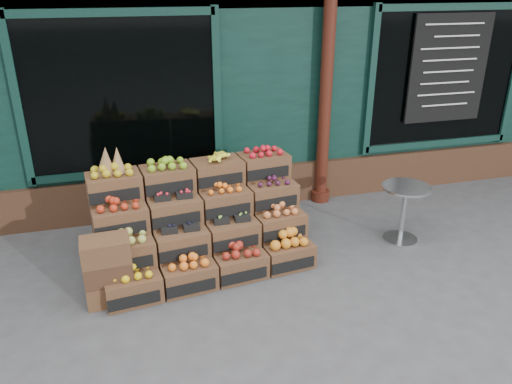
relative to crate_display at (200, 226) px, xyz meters
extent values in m
plane|color=#434345|center=(0.87, -0.75, -0.46)|extent=(60.00, 60.00, 0.00)
cube|color=black|center=(0.87, 4.45, 1.94)|extent=(12.00, 6.00, 4.80)
cube|color=black|center=(0.87, 1.50, 1.04)|extent=(12.00, 0.12, 3.00)
cube|color=#402719|center=(0.87, 1.43, -0.16)|extent=(12.00, 0.18, 0.60)
cube|color=black|center=(-0.73, 1.43, 1.29)|extent=(2.40, 0.06, 2.00)
cube|color=black|center=(4.07, 1.43, 1.29)|extent=(2.40, 0.06, 2.00)
cylinder|color=#43180F|center=(2.07, 1.30, 1.14)|extent=(0.18, 0.18, 3.20)
cube|color=black|center=(4.07, 1.35, 1.44)|extent=(1.30, 0.04, 1.60)
cube|color=brown|center=(-0.84, -0.59, -0.32)|extent=(0.63, 0.47, 0.29)
cube|color=black|center=(-0.81, -0.80, -0.35)|extent=(0.53, 0.08, 0.13)
cube|color=gold|center=(-0.84, -0.59, -0.13)|extent=(0.50, 0.36, 0.09)
cube|color=brown|center=(-0.24, -0.52, -0.32)|extent=(0.63, 0.47, 0.29)
cube|color=black|center=(-0.21, -0.73, -0.35)|extent=(0.53, 0.08, 0.13)
cube|color=orange|center=(-0.24, -0.52, -0.12)|extent=(0.50, 0.36, 0.10)
cube|color=brown|center=(0.36, -0.44, -0.32)|extent=(0.63, 0.47, 0.29)
cube|color=black|center=(0.39, -0.66, -0.35)|extent=(0.53, 0.08, 0.13)
cube|color=maroon|center=(0.36, -0.44, -0.12)|extent=(0.50, 0.36, 0.11)
cube|color=brown|center=(0.96, -0.37, -0.32)|extent=(0.63, 0.47, 0.29)
cube|color=black|center=(0.99, -0.59, -0.35)|extent=(0.53, 0.08, 0.13)
cube|color=orange|center=(0.96, -0.37, -0.10)|extent=(0.50, 0.36, 0.14)
cube|color=brown|center=(-0.87, -0.34, -0.03)|extent=(0.63, 0.47, 0.29)
cube|color=black|center=(-0.84, -0.56, -0.06)|extent=(0.53, 0.08, 0.13)
cube|color=#A2A447|center=(-0.87, -0.34, 0.17)|extent=(0.50, 0.36, 0.10)
cube|color=brown|center=(-0.27, -0.27, -0.03)|extent=(0.63, 0.47, 0.29)
cube|color=black|center=(-0.24, -0.49, -0.06)|extent=(0.53, 0.08, 0.13)
cube|color=black|center=(-0.27, -0.27, 0.14)|extent=(0.50, 0.36, 0.03)
cube|color=brown|center=(0.33, -0.20, -0.03)|extent=(0.63, 0.47, 0.29)
cube|color=black|center=(0.36, -0.41, -0.06)|extent=(0.53, 0.08, 0.13)
cube|color=#79AD3F|center=(0.33, -0.20, 0.14)|extent=(0.50, 0.36, 0.03)
cube|color=brown|center=(0.93, -0.13, -0.03)|extent=(0.63, 0.47, 0.29)
cube|color=black|center=(0.96, -0.34, -0.06)|extent=(0.53, 0.08, 0.13)
cube|color=#CE6C37|center=(0.93, -0.13, 0.17)|extent=(0.50, 0.36, 0.09)
cube|color=brown|center=(-0.89, -0.10, 0.26)|extent=(0.63, 0.47, 0.29)
cube|color=black|center=(-0.87, -0.31, 0.24)|extent=(0.53, 0.08, 0.13)
cube|color=#AA2A15|center=(-0.89, -0.10, 0.46)|extent=(0.50, 0.36, 0.10)
cube|color=brown|center=(-0.29, -0.03, 0.26)|extent=(0.63, 0.47, 0.29)
cube|color=black|center=(-0.27, -0.24, 0.24)|extent=(0.53, 0.08, 0.13)
cube|color=red|center=(-0.29, -0.03, 0.43)|extent=(0.50, 0.36, 0.04)
cube|color=brown|center=(0.31, 0.04, 0.26)|extent=(0.63, 0.47, 0.29)
cube|color=black|center=(0.33, -0.17, 0.24)|extent=(0.53, 0.08, 0.13)
cube|color=orange|center=(0.31, 0.04, 0.45)|extent=(0.50, 0.36, 0.08)
cube|color=brown|center=(0.91, 0.12, 0.26)|extent=(0.63, 0.47, 0.29)
cube|color=black|center=(0.93, -0.10, 0.24)|extent=(0.53, 0.08, 0.13)
cube|color=#3B132D|center=(0.91, 0.12, 0.45)|extent=(0.50, 0.36, 0.07)
cube|color=brown|center=(-0.92, 0.15, 0.56)|extent=(0.63, 0.47, 0.29)
cube|color=black|center=(-0.90, -0.07, 0.53)|extent=(0.53, 0.08, 0.13)
cube|color=#B69A19|center=(-0.92, 0.15, 0.75)|extent=(0.50, 0.36, 0.10)
cube|color=brown|center=(-0.32, 0.22, 0.56)|extent=(0.63, 0.47, 0.29)
cube|color=black|center=(-0.30, 0.00, 0.53)|extent=(0.53, 0.08, 0.13)
cube|color=#74A11E|center=(-0.32, 0.22, 0.75)|extent=(0.50, 0.36, 0.10)
cube|color=brown|center=(0.28, 0.29, 0.56)|extent=(0.63, 0.47, 0.29)
cube|color=black|center=(0.30, 0.08, 0.53)|extent=(0.53, 0.08, 0.13)
cube|color=yellow|center=(0.28, 0.29, 0.75)|extent=(0.50, 0.36, 0.09)
cube|color=brown|center=(0.88, 0.36, 0.56)|extent=(0.63, 0.47, 0.29)
cube|color=black|center=(0.90, 0.15, 0.53)|extent=(0.53, 0.08, 0.13)
cube|color=red|center=(0.88, 0.36, 0.74)|extent=(0.50, 0.36, 0.09)
cube|color=#402719|center=(0.03, -0.24, -0.32)|extent=(2.43, 0.69, 0.29)
cube|color=#402719|center=(0.01, 0.01, -0.17)|extent=(2.43, 0.69, 0.58)
cube|color=#402719|center=(-0.02, 0.25, -0.03)|extent=(2.43, 0.69, 0.87)
cone|color=olive|center=(-0.98, 0.15, 0.87)|extent=(0.20, 0.20, 0.34)
cone|color=olive|center=(-0.86, 0.19, 0.85)|extent=(0.18, 0.18, 0.29)
cube|color=brown|center=(-1.07, -0.54, -0.34)|extent=(0.51, 0.36, 0.24)
cube|color=#402719|center=(-1.07, -0.54, -0.10)|extent=(0.51, 0.36, 0.24)
cube|color=brown|center=(-1.07, -0.54, 0.15)|extent=(0.51, 0.36, 0.24)
cylinder|color=#B8BBBF|center=(2.59, -0.18, -0.45)|extent=(0.44, 0.44, 0.03)
cylinder|color=#B8BBBF|center=(2.59, -0.18, -0.09)|extent=(0.06, 0.06, 0.73)
cylinder|color=#B8BBBF|center=(2.59, -0.18, 0.28)|extent=(0.61, 0.61, 0.03)
imported|color=#185520|center=(-0.66, 1.89, 0.46)|extent=(0.79, 0.66, 1.86)
camera|label=1|loc=(-0.77, -5.23, 2.70)|focal=35.00mm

